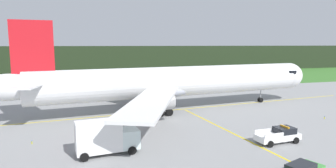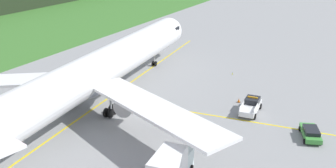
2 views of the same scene
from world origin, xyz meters
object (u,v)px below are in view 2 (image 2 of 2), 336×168
object	(u,v)px
airliner	(98,71)
ops_pickup_truck	(251,106)
staff_car	(311,133)
apron_cone	(239,100)
catering_truck	(170,167)

from	to	relation	value
airliner	ops_pickup_truck	world-z (taller)	airliner
staff_car	apron_cone	world-z (taller)	staff_car
staff_car	apron_cone	xyz separation A→B (m)	(6.38, 10.80, -0.41)
airliner	apron_cone	bearing A→B (deg)	-60.61
airliner	staff_car	distance (m)	28.45
catering_truck	ops_pickup_truck	bearing A→B (deg)	-5.24
airliner	catering_truck	distance (m)	22.06
ops_pickup_truck	apron_cone	world-z (taller)	ops_pickup_truck
apron_cone	airliner	bearing A→B (deg)	119.39
ops_pickup_truck	apron_cone	xyz separation A→B (m)	(2.49, 2.47, -0.61)
ops_pickup_truck	staff_car	xyz separation A→B (m)	(-3.90, -8.33, -0.20)
ops_pickup_truck	catering_truck	bearing A→B (deg)	174.76
catering_truck	staff_car	bearing A→B (deg)	-32.48
ops_pickup_truck	catering_truck	distance (m)	19.95
catering_truck	apron_cone	distance (m)	22.39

